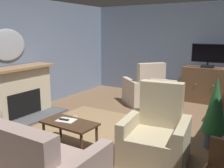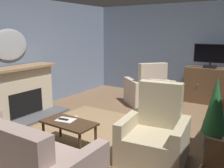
{
  "view_description": "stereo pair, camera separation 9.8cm",
  "coord_description": "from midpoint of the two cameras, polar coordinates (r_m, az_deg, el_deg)",
  "views": [
    {
      "loc": [
        2.16,
        -3.61,
        1.86
      ],
      "look_at": [
        -0.15,
        0.17,
        0.9
      ],
      "focal_mm": 39.96,
      "sensor_mm": 36.0,
      "label": 1
    },
    {
      "loc": [
        2.25,
        -3.56,
        1.86
      ],
      "look_at": [
        -0.15,
        0.17,
        0.9
      ],
      "focal_mm": 39.96,
      "sensor_mm": 36.0,
      "label": 2
    }
  ],
  "objects": [
    {
      "name": "ground_plane",
      "position": [
        4.61,
        -0.15,
        -11.89
      ],
      "size": [
        5.69,
        7.37,
        0.04
      ],
      "primitive_type": "cube",
      "color": "brown"
    },
    {
      "name": "television",
      "position": [
        6.76,
        20.78,
        6.21
      ],
      "size": [
        0.82,
        0.2,
        0.6
      ],
      "color": "black",
      "rests_on": "tv_cabinet"
    },
    {
      "name": "potted_plant_tall_palm_by_window",
      "position": [
        4.25,
        21.91,
        -5.4
      ],
      "size": [
        0.38,
        0.38,
        1.16
      ],
      "color": "#3D4C5B",
      "rests_on": "ground_plane"
    },
    {
      "name": "armchair_facing_sofa",
      "position": [
        6.4,
        7.28,
        -1.59
      ],
      "size": [
        1.26,
        1.27,
        1.1
      ],
      "color": "#C6B29E",
      "rests_on": "ground_plane"
    },
    {
      "name": "wall_back",
      "position": [
        7.38,
        14.09,
        7.44
      ],
      "size": [
        5.69,
        0.1,
        2.59
      ],
      "primitive_type": "cube",
      "color": "slate",
      "rests_on": "ground_plane"
    },
    {
      "name": "wall_mirror_oval",
      "position": [
        5.81,
        -23.21,
        8.24
      ],
      "size": [
        0.06,
        0.88,
        0.67
      ],
      "primitive_type": "ellipsoid",
      "color": "#B2B7BF"
    },
    {
      "name": "rug_central",
      "position": [
        4.81,
        -2.63,
        -10.49
      ],
      "size": [
        2.53,
        2.05,
        0.01
      ],
      "primitive_type": "cube",
      "color": "#8E704C",
      "rests_on": "ground_plane"
    },
    {
      "name": "tv_cabinet",
      "position": [
        6.93,
        20.37,
        -0.4
      ],
      "size": [
        1.19,
        0.5,
        0.93
      ],
      "color": "#4A3523",
      "rests_on": "ground_plane"
    },
    {
      "name": "folded_newspaper",
      "position": [
        4.16,
        -11.09,
        -8.11
      ],
      "size": [
        0.33,
        0.27,
        0.01
      ],
      "primitive_type": "cube",
      "rotation": [
        0.0,
        0.0,
        0.18
      ],
      "color": "silver",
      "rests_on": "coffee_table"
    },
    {
      "name": "coffee_table",
      "position": [
        4.09,
        -10.37,
        -9.33
      ],
      "size": [
        0.91,
        0.5,
        0.43
      ],
      "color": "#422B19",
      "rests_on": "ground_plane"
    },
    {
      "name": "sofa_floral",
      "position": [
        3.31,
        -21.96,
        -16.33
      ],
      "size": [
        2.11,
        0.87,
        0.95
      ],
      "color": "#A3897F",
      "rests_on": "ground_plane"
    },
    {
      "name": "armchair_angled_to_table",
      "position": [
        3.73,
        9.26,
        -11.85
      ],
      "size": [
        0.99,
        0.94,
        1.13
      ],
      "color": "tan",
      "rests_on": "ground_plane"
    },
    {
      "name": "fireplace",
      "position": [
        5.76,
        -20.9,
        -2.05
      ],
      "size": [
        0.86,
        1.72,
        1.11
      ],
      "color": "#4C4C51",
      "rests_on": "ground_plane"
    },
    {
      "name": "cat",
      "position": [
        5.13,
        -8.94,
        -8.19
      ],
      "size": [
        0.5,
        0.54,
        0.18
      ],
      "color": "tan",
      "rests_on": "ground_plane"
    },
    {
      "name": "wall_left",
      "position": [
        6.02,
        -21.85,
        5.95
      ],
      "size": [
        0.1,
        7.37,
        2.59
      ],
      "primitive_type": "cube",
      "color": "slate",
      "rests_on": "ground_plane"
    },
    {
      "name": "tv_remote",
      "position": [
        4.16,
        -11.59,
        -8.01
      ],
      "size": [
        0.18,
        0.08,
        0.02
      ],
      "primitive_type": "cube",
      "rotation": [
        0.0,
        0.0,
        3.3
      ],
      "color": "black",
      "rests_on": "coffee_table"
    }
  ]
}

